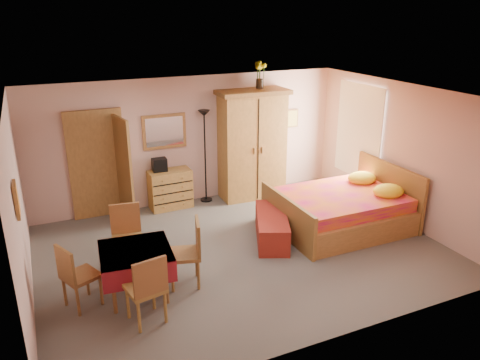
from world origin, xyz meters
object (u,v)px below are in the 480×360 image
bench (272,227)px  dining_table (137,272)px  chair_north (127,239)px  chair_west (81,275)px  bed (340,200)px  wall_mirror (164,131)px  sunflower_vase (260,75)px  floor_lamp (205,157)px  stereo (159,165)px  chair_south (145,288)px  chest_of_drawers (170,189)px  wardrobe (252,145)px  chair_east (184,253)px

bench → dining_table: 2.63m
chair_north → chair_west: (-0.77, -0.72, -0.04)m
bed → chair_north: 3.87m
wall_mirror → sunflower_vase: sunflower_vase is taller
bench → chair_west: size_ratio=1.48×
floor_lamp → stereo: bearing=-179.9°
chair_north → dining_table: bearing=95.7°
floor_lamp → sunflower_vase: sunflower_vase is taller
chair_north → wall_mirror: bearing=-111.2°
dining_table → chair_north: (0.04, 0.77, 0.15)m
chair_south → sunflower_vase: bearing=35.6°
bed → bench: 1.41m
chest_of_drawers → dining_table: 3.12m
wardrobe → sunflower_vase: size_ratio=4.14×
chair_south → chair_west: bearing=125.5°
floor_lamp → wardrobe: wardrobe is taller
bed → chair_south: bed is taller
bed → chair_west: bearing=-172.3°
bed → dining_table: 3.96m
chair_north → chair_east: bearing=138.1°
bed → chair_east: 3.28m
bench → chair_north: 2.51m
wall_mirror → bench: size_ratio=0.63×
floor_lamp → wardrobe: bearing=-8.6°
floor_lamp → sunflower_vase: 2.00m
chest_of_drawers → sunflower_vase: sunflower_vase is taller
sunflower_vase → dining_table: sunflower_vase is taller
bench → chair_north: chair_north is taller
chair_west → floor_lamp: bearing=111.4°
wardrobe → chair_east: bearing=-129.0°
chair_north → chest_of_drawers: bearing=-113.6°
chest_of_drawers → bed: (2.58, -2.18, 0.15)m
bed → wall_mirror: bearing=137.6°
dining_table → chair_north: bearing=87.4°
chair_east → dining_table: bearing=103.9°
sunflower_vase → chair_south: bearing=-134.2°
wardrobe → dining_table: bearing=-136.3°
chair_east → chair_south: bearing=146.0°
wardrobe → chest_of_drawers: bearing=179.1°
stereo → wardrobe: size_ratio=0.12×
bench → chair_south: size_ratio=1.42×
bed → chair_west: 4.68m
sunflower_vase → dining_table: size_ratio=0.58×
sunflower_vase → bed: 3.01m
wardrobe → bench: bearing=-103.6°
wardrobe → bed: 2.31m
chair_south → chair_north: (0.07, 1.41, 0.01)m
chest_of_drawers → chair_east: bearing=-103.9°
chest_of_drawers → stereo: size_ratio=3.00×
stereo → sunflower_vase: 2.71m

